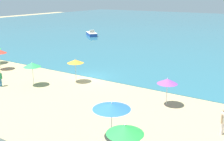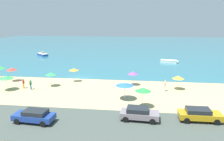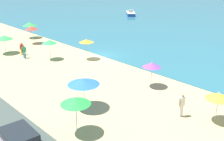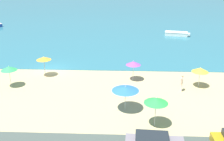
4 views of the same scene
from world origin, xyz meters
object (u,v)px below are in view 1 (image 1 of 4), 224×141
(beach_umbrella_7, at_px, (125,130))
(beach_umbrella_5, at_px, (112,106))
(bather_1, at_px, (0,78))
(beach_umbrella_4, at_px, (167,81))
(skiff_offshore, at_px, (92,34))
(bather_2, at_px, (223,120))
(beach_umbrella_3, at_px, (75,61))
(beach_umbrella_6, at_px, (32,65))

(beach_umbrella_7, bearing_deg, beach_umbrella_5, 134.01)
(beach_umbrella_5, distance_m, bather_1, 15.33)
(beach_umbrella_4, xyz_separation_m, skiff_offshore, (-28.77, 28.08, -1.67))
(beach_umbrella_5, relative_size, bather_2, 1.35)
(beach_umbrella_3, distance_m, beach_umbrella_5, 12.37)
(beach_umbrella_6, bearing_deg, beach_umbrella_3, 47.56)
(beach_umbrella_6, bearing_deg, beach_umbrella_4, 9.87)
(beach_umbrella_4, distance_m, bather_2, 5.79)
(beach_umbrella_4, height_order, beach_umbrella_5, beach_umbrella_5)
(beach_umbrella_4, height_order, beach_umbrella_7, beach_umbrella_7)
(beach_umbrella_5, bearing_deg, skiff_offshore, 128.45)
(beach_umbrella_7, bearing_deg, skiff_offshore, 128.86)
(beach_umbrella_3, xyz_separation_m, beach_umbrella_4, (10.46, -0.87, -0.12))
(beach_umbrella_3, relative_size, beach_umbrella_7, 0.94)
(beach_umbrella_7, height_order, skiff_offshore, beach_umbrella_7)
(beach_umbrella_5, bearing_deg, bather_2, 36.13)
(bather_1, xyz_separation_m, bather_2, (20.97, 1.68, 0.14))
(bather_2, height_order, skiff_offshore, bather_2)
(beach_umbrella_4, bearing_deg, beach_umbrella_3, 175.27)
(beach_umbrella_4, bearing_deg, beach_umbrella_7, -80.77)
(beach_umbrella_3, height_order, beach_umbrella_4, beach_umbrella_3)
(beach_umbrella_4, distance_m, bather_1, 16.58)
(bather_2, bearing_deg, beach_umbrella_3, 167.14)
(beach_umbrella_3, height_order, beach_umbrella_5, beach_umbrella_3)
(skiff_offshore, bearing_deg, beach_umbrella_5, -51.55)
(beach_umbrella_4, relative_size, skiff_offshore, 0.54)
(beach_umbrella_6, bearing_deg, bather_1, -141.81)
(bather_2, bearing_deg, bather_1, -175.42)
(beach_umbrella_3, xyz_separation_m, skiff_offshore, (-18.31, 27.22, -1.79))
(beach_umbrella_5, bearing_deg, beach_umbrella_6, 159.46)
(beach_umbrella_3, xyz_separation_m, beach_umbrella_7, (12.01, -10.42, 0.13))
(beach_umbrella_3, height_order, skiff_offshore, beach_umbrella_3)
(beach_umbrella_5, bearing_deg, beach_umbrella_4, 82.59)
(beach_umbrella_5, relative_size, bather_1, 1.54)
(beach_umbrella_3, bearing_deg, beach_umbrella_7, -40.94)
(beach_umbrella_3, distance_m, beach_umbrella_6, 4.33)
(beach_umbrella_4, distance_m, beach_umbrella_6, 13.58)
(bather_1, xyz_separation_m, skiff_offshore, (-12.82, 32.43, -0.44))
(beach_umbrella_7, distance_m, skiff_offshore, 48.37)
(bather_1, height_order, bather_2, bather_2)
(bather_1, distance_m, skiff_offshore, 34.88)
(bather_1, relative_size, bather_2, 0.87)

